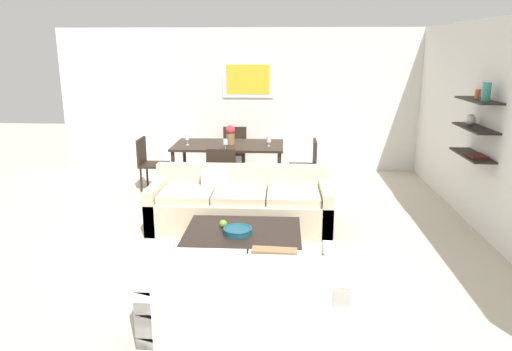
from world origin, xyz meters
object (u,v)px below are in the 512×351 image
at_px(dining_chair_foot, 222,172).
at_px(dining_chair_left_near, 149,160).
at_px(loveseat_white, 245,294).
at_px(dining_chair_right_near, 308,162).
at_px(coffee_table, 243,247).
at_px(wine_glass_right_near, 269,139).
at_px(wine_glass_left_near, 187,137).
at_px(sofa_beige, 240,206).
at_px(decorative_bowl, 238,230).
at_px(dining_table, 229,148).
at_px(wine_glass_foot, 225,142).
at_px(centerpiece_vase, 230,134).
at_px(dining_chair_head, 234,147).
at_px(apple_on_coffee_table, 223,224).
at_px(wine_glass_head, 231,133).

bearing_deg(dining_chair_foot, dining_chair_left_near, 152.68).
bearing_deg(loveseat_white, dining_chair_right_near, 79.84).
xyz_separation_m(coffee_table, wine_glass_right_near, (0.19, 2.90, 0.67)).
bearing_deg(wine_glass_left_near, dining_chair_left_near, -170.91).
height_order(sofa_beige, decorative_bowl, sofa_beige).
height_order(dining_table, dining_chair_right_near, dining_chair_right_near).
distance_m(dining_chair_foot, wine_glass_foot, 0.59).
bearing_deg(decorative_bowl, sofa_beige, 93.73).
relative_size(sofa_beige, dining_chair_left_near, 2.70).
bearing_deg(centerpiece_vase, coffee_table, -81.27).
bearing_deg(dining_chair_left_near, dining_chair_head, 40.76).
relative_size(dining_chair_head, wine_glass_foot, 5.16).
distance_m(dining_chair_foot, centerpiece_vase, 1.00).
xyz_separation_m(dining_chair_right_near, wine_glass_left_near, (-2.02, 0.10, 0.38)).
bearing_deg(wine_glass_right_near, wine_glass_left_near, 180.00).
bearing_deg(dining_chair_left_near, wine_glass_right_near, 2.94).
relative_size(sofa_beige, dining_chair_foot, 2.70).
relative_size(sofa_beige, wine_glass_right_near, 14.23).
bearing_deg(apple_on_coffee_table, loveseat_white, -75.25).
xyz_separation_m(wine_glass_foot, wine_glass_head, (0.00, 0.90, -0.00)).
height_order(apple_on_coffee_table, dining_chair_right_near, dining_chair_right_near).
xyz_separation_m(loveseat_white, centerpiece_vase, (-0.58, 4.23, 0.63)).
height_order(decorative_bowl, dining_chair_foot, dining_chair_foot).
relative_size(wine_glass_head, centerpiece_vase, 0.50).
height_order(sofa_beige, dining_chair_left_near, dining_chair_left_near).
xyz_separation_m(loveseat_white, dining_chair_right_near, (0.72, 4.02, 0.21)).
xyz_separation_m(apple_on_coffee_table, centerpiece_vase, (-0.23, 2.91, 0.50)).
bearing_deg(wine_glass_right_near, sofa_beige, -100.25).
distance_m(dining_chair_right_near, wine_glass_head, 1.54).
distance_m(apple_on_coffee_table, dining_chair_left_near, 3.14).
relative_size(dining_table, centerpiece_vase, 5.67).
relative_size(loveseat_white, dining_chair_head, 1.89).
bearing_deg(sofa_beige, dining_chair_right_near, 59.86).
distance_m(loveseat_white, dining_chair_left_near, 4.47).
bearing_deg(centerpiece_vase, wine_glass_right_near, -9.94).
bearing_deg(wine_glass_left_near, decorative_bowl, -69.19).
relative_size(sofa_beige, dining_chair_head, 2.70).
relative_size(dining_chair_foot, dining_chair_left_near, 1.00).
distance_m(dining_table, wine_glass_right_near, 0.72).
height_order(wine_glass_head, centerpiece_vase, centerpiece_vase).
distance_m(dining_chair_head, wine_glass_foot, 1.42).
height_order(dining_chair_right_near, wine_glass_right_near, wine_glass_right_near).
bearing_deg(wine_glass_head, dining_chair_foot, -90.00).
distance_m(loveseat_white, coffee_table, 1.23).
distance_m(dining_chair_right_near, wine_glass_right_near, 0.75).
distance_m(coffee_table, wine_glass_right_near, 2.98).
height_order(loveseat_white, decorative_bowl, loveseat_white).
bearing_deg(dining_table, coffee_table, -80.72).
distance_m(dining_table, dining_chair_right_near, 1.36).
distance_m(decorative_bowl, apple_on_coffee_table, 0.25).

